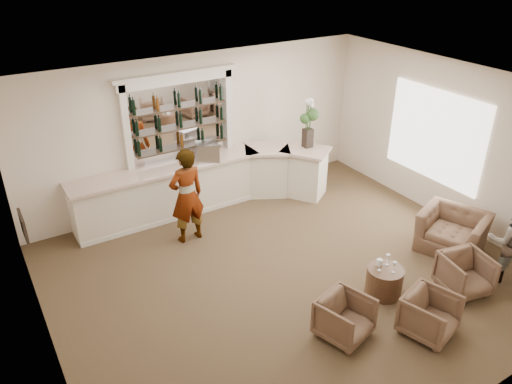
{
  "coord_description": "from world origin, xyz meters",
  "views": [
    {
      "loc": [
        -4.3,
        -5.9,
        5.45
      ],
      "look_at": [
        -0.16,
        0.9,
        1.31
      ],
      "focal_mm": 35.0,
      "sensor_mm": 36.0,
      "label": 1
    }
  ],
  "objects_px": {
    "sommelier": "(187,196)",
    "flower_vase": "(309,120)",
    "bar_counter": "(206,184)",
    "armchair_left": "(345,318)",
    "guest": "(510,242)",
    "armchair_far": "(452,231)",
    "armchair_right": "(465,274)",
    "cocktail_table": "(384,281)",
    "espresso_machine": "(207,152)",
    "armchair_center": "(430,315)"
  },
  "relations": [
    {
      "from": "armchair_center",
      "to": "armchair_right",
      "type": "xyz_separation_m",
      "value": [
        1.31,
        0.4,
        0.0
      ]
    },
    {
      "from": "bar_counter",
      "to": "espresso_machine",
      "type": "xyz_separation_m",
      "value": [
        0.05,
        -0.03,
        0.77
      ]
    },
    {
      "from": "armchair_far",
      "to": "armchair_right",
      "type": "bearing_deg",
      "value": -62.49
    },
    {
      "from": "bar_counter",
      "to": "cocktail_table",
      "type": "relative_size",
      "value": 9.37
    },
    {
      "from": "bar_counter",
      "to": "flower_vase",
      "type": "bearing_deg",
      "value": -12.45
    },
    {
      "from": "armchair_far",
      "to": "armchair_left",
      "type": "bearing_deg",
      "value": -98.31
    },
    {
      "from": "cocktail_table",
      "to": "guest",
      "type": "distance_m",
      "value": 2.3
    },
    {
      "from": "armchair_center",
      "to": "espresso_machine",
      "type": "xyz_separation_m",
      "value": [
        -1.06,
        5.27,
        1.0
      ]
    },
    {
      "from": "cocktail_table",
      "to": "armchair_far",
      "type": "distance_m",
      "value": 2.11
    },
    {
      "from": "guest",
      "to": "armchair_left",
      "type": "bearing_deg",
      "value": 38.54
    },
    {
      "from": "guest",
      "to": "armchair_right",
      "type": "distance_m",
      "value": 0.99
    },
    {
      "from": "cocktail_table",
      "to": "sommelier",
      "type": "relative_size",
      "value": 0.31
    },
    {
      "from": "sommelier",
      "to": "armchair_far",
      "type": "bearing_deg",
      "value": 141.09
    },
    {
      "from": "bar_counter",
      "to": "armchair_far",
      "type": "distance_m",
      "value": 5.12
    },
    {
      "from": "sommelier",
      "to": "armchair_far",
      "type": "relative_size",
      "value": 1.64
    },
    {
      "from": "sommelier",
      "to": "armchair_right",
      "type": "relative_size",
      "value": 2.55
    },
    {
      "from": "sommelier",
      "to": "armchair_center",
      "type": "distance_m",
      "value": 4.8
    },
    {
      "from": "armchair_center",
      "to": "armchair_far",
      "type": "xyz_separation_m",
      "value": [
        2.18,
        1.38,
        0.04
      ]
    },
    {
      "from": "cocktail_table",
      "to": "armchair_right",
      "type": "bearing_deg",
      "value": -28.06
    },
    {
      "from": "sommelier",
      "to": "bar_counter",
      "type": "bearing_deg",
      "value": -135.55
    },
    {
      "from": "cocktail_table",
      "to": "armchair_right",
      "type": "relative_size",
      "value": 0.8
    },
    {
      "from": "armchair_left",
      "to": "armchair_far",
      "type": "bearing_deg",
      "value": -3.68
    },
    {
      "from": "cocktail_table",
      "to": "guest",
      "type": "bearing_deg",
      "value": -20.38
    },
    {
      "from": "bar_counter",
      "to": "flower_vase",
      "type": "distance_m",
      "value": 2.67
    },
    {
      "from": "cocktail_table",
      "to": "armchair_center",
      "type": "xyz_separation_m",
      "value": [
        -0.09,
        -1.04,
        0.09
      ]
    },
    {
      "from": "sommelier",
      "to": "flower_vase",
      "type": "xyz_separation_m",
      "value": [
        3.21,
        0.47,
        0.81
      ]
    },
    {
      "from": "bar_counter",
      "to": "armchair_left",
      "type": "distance_m",
      "value": 4.68
    },
    {
      "from": "cocktail_table",
      "to": "guest",
      "type": "xyz_separation_m",
      "value": [
        2.1,
        -0.78,
        0.52
      ]
    },
    {
      "from": "guest",
      "to": "armchair_center",
      "type": "relative_size",
      "value": 2.04
    },
    {
      "from": "armchair_far",
      "to": "flower_vase",
      "type": "relative_size",
      "value": 1.03
    },
    {
      "from": "guest",
      "to": "espresso_machine",
      "type": "distance_m",
      "value": 6.0
    },
    {
      "from": "espresso_machine",
      "to": "flower_vase",
      "type": "xyz_separation_m",
      "value": [
        2.28,
        -0.48,
        0.44
      ]
    },
    {
      "from": "cocktail_table",
      "to": "bar_counter",
      "type": "bearing_deg",
      "value": 105.85
    },
    {
      "from": "bar_counter",
      "to": "guest",
      "type": "bearing_deg",
      "value": -56.71
    },
    {
      "from": "guest",
      "to": "sommelier",
      "type": "bearing_deg",
      "value": 0.71
    },
    {
      "from": "cocktail_table",
      "to": "espresso_machine",
      "type": "height_order",
      "value": "espresso_machine"
    },
    {
      "from": "armchair_far",
      "to": "bar_counter",
      "type": "bearing_deg",
      "value": -161.12
    },
    {
      "from": "armchair_right",
      "to": "cocktail_table",
      "type": "bearing_deg",
      "value": 163.72
    },
    {
      "from": "guest",
      "to": "flower_vase",
      "type": "xyz_separation_m",
      "value": [
        -0.98,
        4.52,
        1.02
      ]
    },
    {
      "from": "sommelier",
      "to": "armchair_center",
      "type": "bearing_deg",
      "value": 111.04
    },
    {
      "from": "bar_counter",
      "to": "armchair_center",
      "type": "distance_m",
      "value": 5.42
    },
    {
      "from": "bar_counter",
      "to": "armchair_right",
      "type": "xyz_separation_m",
      "value": [
        2.43,
        -4.91,
        -0.23
      ]
    },
    {
      "from": "bar_counter",
      "to": "armchair_left",
      "type": "xyz_separation_m",
      "value": [
        -0.01,
        -4.67,
        -0.24
      ]
    },
    {
      "from": "cocktail_table",
      "to": "armchair_center",
      "type": "height_order",
      "value": "armchair_center"
    },
    {
      "from": "guest",
      "to": "flower_vase",
      "type": "distance_m",
      "value": 4.74
    },
    {
      "from": "armchair_center",
      "to": "armchair_right",
      "type": "bearing_deg",
      "value": 0.25
    },
    {
      "from": "sommelier",
      "to": "armchair_far",
      "type": "height_order",
      "value": "sommelier"
    },
    {
      "from": "guest",
      "to": "armchair_left",
      "type": "distance_m",
      "value": 3.37
    },
    {
      "from": "sommelier",
      "to": "flower_vase",
      "type": "height_order",
      "value": "flower_vase"
    },
    {
      "from": "bar_counter",
      "to": "guest",
      "type": "distance_m",
      "value": 6.03
    }
  ]
}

